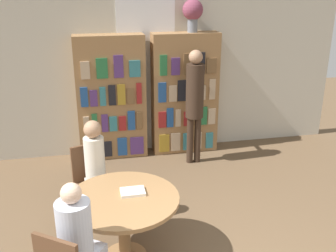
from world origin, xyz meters
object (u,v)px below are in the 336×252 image
(chair_left_side, at_px, (92,179))
(flower_vase, at_px, (193,12))
(bookshelf_right, at_px, (185,94))
(reading_table, at_px, (123,209))
(bookshelf_left, at_px, (111,98))
(librarian_standing, at_px, (195,97))
(seated_reader_right, at_px, (79,239))
(seated_reader_left, at_px, (97,169))

(chair_left_side, bearing_deg, flower_vase, -152.10)
(bookshelf_right, height_order, reading_table, bookshelf_right)
(bookshelf_left, bearing_deg, librarian_standing, -22.68)
(seated_reader_right, bearing_deg, bookshelf_left, 116.48)
(reading_table, height_order, librarian_standing, librarian_standing)
(bookshelf_right, distance_m, flower_vase, 1.27)
(bookshelf_right, distance_m, seated_reader_left, 2.42)
(reading_table, relative_size, librarian_standing, 0.63)
(bookshelf_left, relative_size, seated_reader_right, 1.57)
(seated_reader_right, height_order, librarian_standing, librarian_standing)
(reading_table, distance_m, seated_reader_right, 0.72)
(flower_vase, xyz_separation_m, seated_reader_right, (-1.78, -3.15, -1.53))
(flower_vase, bearing_deg, reading_table, -117.90)
(bookshelf_left, xyz_separation_m, seated_reader_right, (-0.50, -3.15, -0.26))
(flower_vase, distance_m, seated_reader_left, 2.91)
(chair_left_side, bearing_deg, seated_reader_left, 90.00)
(bookshelf_left, xyz_separation_m, chair_left_side, (-0.37, -1.72, -0.46))
(bookshelf_left, distance_m, chair_left_side, 1.82)
(bookshelf_right, height_order, chair_left_side, bookshelf_right)
(bookshelf_left, bearing_deg, seated_reader_right, -99.01)
(seated_reader_left, distance_m, librarian_standing, 2.09)
(chair_left_side, relative_size, seated_reader_right, 0.73)
(flower_vase, xyz_separation_m, seated_reader_left, (-1.59, -1.91, -1.52))
(bookshelf_left, relative_size, chair_left_side, 2.16)
(chair_left_side, distance_m, librarian_standing, 2.07)
(librarian_standing, bearing_deg, chair_left_side, -142.02)
(seated_reader_left, xyz_separation_m, librarian_standing, (1.51, 1.40, 0.35))
(seated_reader_left, height_order, seated_reader_right, seated_reader_left)
(bookshelf_left, distance_m, seated_reader_left, 1.94)
(bookshelf_left, bearing_deg, bookshelf_right, -0.01)
(seated_reader_left, bearing_deg, seated_reader_right, 62.85)
(flower_vase, distance_m, chair_left_side, 2.95)
(reading_table, bearing_deg, librarian_standing, 58.16)
(seated_reader_left, bearing_deg, bookshelf_left, -117.77)
(seated_reader_right, bearing_deg, flower_vase, 96.10)
(bookshelf_right, bearing_deg, flower_vase, 2.65)
(bookshelf_left, relative_size, reading_table, 1.75)
(flower_vase, height_order, reading_table, flower_vase)
(reading_table, bearing_deg, bookshelf_left, 88.08)
(bookshelf_right, distance_m, librarian_standing, 0.51)
(bookshelf_right, relative_size, seated_reader_left, 1.53)
(reading_table, relative_size, seated_reader_right, 0.90)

